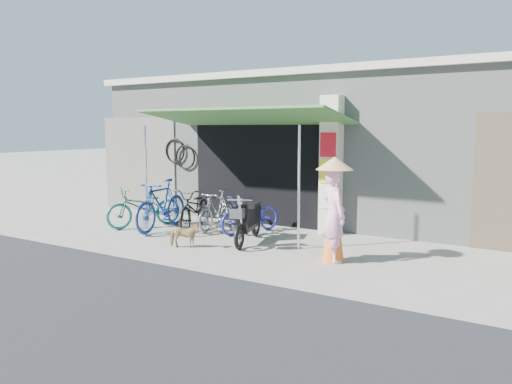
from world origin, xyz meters
The scene contains 14 objects.
ground centered at (0.00, 0.00, 0.00)m, with size 80.00×80.00×0.00m, color gray.
road_strip centered at (0.00, -4.50, 0.01)m, with size 80.00×6.00×0.01m, color #2B2B2D.
bicycle_shop centered at (0.00, 5.09, 1.83)m, with size 12.30×5.30×3.66m.
shop_pillar centered at (0.85, 2.45, 1.50)m, with size 0.42×0.44×3.00m.
awning centered at (-0.90, 1.63, 2.51)m, with size 4.60×1.88×2.72m.
neighbour_left centered at (-5.00, 2.59, 1.30)m, with size 2.60×0.06×2.60m, color #6B665B.
bike_teal centered at (-3.14, 0.80, 0.47)m, with size 0.63×1.80×0.94m, color #186E5E.
bike_blue centered at (-2.56, 0.75, 0.57)m, with size 0.54×1.91×1.15m, color navy.
bike_black centered at (-1.95, 1.20, 0.48)m, with size 0.64×1.84×0.97m, color black.
bike_silver centered at (-1.51, 1.45, 0.45)m, with size 0.42×1.50×0.90m, color #AEAEB3.
bike_navy centered at (-0.65, 1.53, 0.42)m, with size 0.55×1.59×0.83m, color #2325A1.
street_dog centered at (-1.01, -0.34, 0.25)m, with size 0.27×0.60×0.51m, color tan.
moped centered at (-0.21, 0.72, 0.44)m, with size 0.68×1.68×0.97m.
nun centered at (1.83, 0.23, 0.90)m, with size 0.71×0.69×1.82m.
Camera 1 is at (5.06, -7.68, 2.30)m, focal length 35.00 mm.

